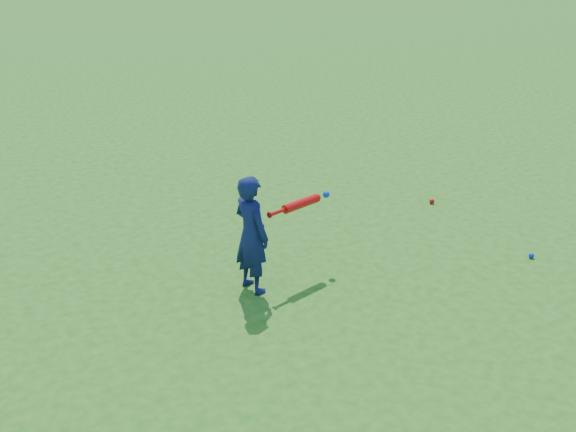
# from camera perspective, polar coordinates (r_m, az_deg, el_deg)

# --- Properties ---
(ground) EXTENTS (80.00, 80.00, 0.00)m
(ground) POSITION_cam_1_polar(r_m,az_deg,el_deg) (6.99, -0.88, -5.22)
(ground) COLOR #246417
(ground) RESTS_ON ground
(child) EXTENTS (0.39, 0.51, 1.25)m
(child) POSITION_cam_1_polar(r_m,az_deg,el_deg) (6.45, -3.28, -1.66)
(child) COLOR #0E1845
(child) RESTS_ON ground
(ground_ball_red) EXTENTS (0.07, 0.07, 0.07)m
(ground_ball_red) POSITION_cam_1_polar(r_m,az_deg,el_deg) (8.99, 12.67, 1.29)
(ground_ball_red) COLOR red
(ground_ball_red) RESTS_ON ground
(ground_ball_blue) EXTENTS (0.06, 0.06, 0.06)m
(ground_ball_blue) POSITION_cam_1_polar(r_m,az_deg,el_deg) (7.83, 20.83, -3.31)
(ground_ball_blue) COLOR #0B29C6
(ground_ball_blue) RESTS_ON ground
(bat_swing) EXTENTS (0.85, 0.27, 0.10)m
(bat_swing) POSITION_cam_1_polar(r_m,az_deg,el_deg) (6.75, 1.39, 1.19)
(bat_swing) COLOR red
(bat_swing) RESTS_ON ground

